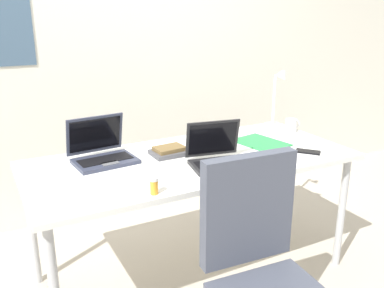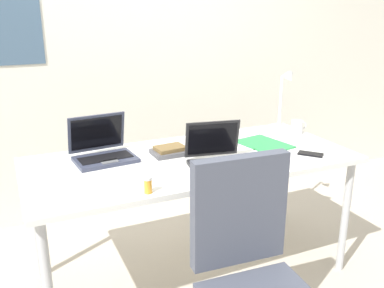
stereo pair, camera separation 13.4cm
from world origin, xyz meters
name	(u,v)px [view 1 (the left image)]	position (x,y,z in m)	size (l,w,h in m)	color
ground_plane	(192,272)	(0.00, 0.00, 0.00)	(12.00, 12.00, 0.00)	#B7AD9E
wall_back	(122,40)	(0.00, 1.10, 1.30)	(6.00, 0.13, 2.60)	silver
desk	(192,167)	(0.00, 0.00, 0.68)	(1.80, 0.80, 0.74)	white
desk_lamp	(277,99)	(0.80, 0.28, 0.94)	(0.12, 0.18, 0.40)	white
laptop_center	(102,153)	(-0.45, 0.18, 0.79)	(0.34, 0.30, 0.24)	#33384C
laptop_near_lamp	(218,156)	(0.07, -0.16, 0.79)	(0.34, 0.30, 0.22)	#232326
computer_mouse	(197,140)	(0.16, 0.23, 0.76)	(0.06, 0.10, 0.03)	black
cell_phone	(308,152)	(0.63, -0.23, 0.74)	(0.06, 0.14, 0.01)	black
pill_bottle	(154,186)	(-0.37, -0.34, 0.78)	(0.04, 0.04, 0.08)	gold
book_stack	(169,151)	(-0.09, 0.10, 0.76)	(0.20, 0.15, 0.05)	#4C4C51
paper_folder_by_keyboard	(261,143)	(0.49, 0.03, 0.74)	(0.23, 0.31, 0.01)	green
coffee_mug	(291,125)	(0.82, 0.14, 0.78)	(0.11, 0.08, 0.09)	white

